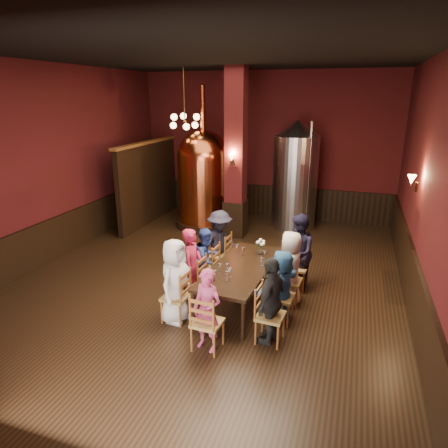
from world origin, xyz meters
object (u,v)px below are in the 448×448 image
(person_0, at_px, (175,281))
(dining_table, at_px, (241,270))
(person_2, at_px, (207,259))
(rose_vase, at_px, (260,244))
(person_1, at_px, (192,267))
(steel_vessel, at_px, (295,176))
(copper_kettle, at_px, (204,178))

(person_0, bearing_deg, dining_table, -37.06)
(person_2, bearing_deg, rose_vase, -56.95)
(person_1, distance_m, person_2, 0.67)
(person_0, relative_size, steel_vessel, 0.48)
(person_0, height_order, steel_vessel, steel_vessel)
(person_2, bearing_deg, person_0, -167.72)
(person_2, xyz_separation_m, steel_vessel, (1.03, 4.55, 0.92))
(dining_table, height_order, copper_kettle, copper_kettle)
(rose_vase, bearing_deg, person_1, -137.34)
(person_1, xyz_separation_m, person_2, (0.04, 0.66, -0.10))
(person_0, relative_size, rose_vase, 4.67)
(person_0, height_order, rose_vase, person_0)
(person_0, xyz_separation_m, copper_kettle, (-1.45, 5.15, 0.72))
(person_0, xyz_separation_m, person_2, (0.08, 1.33, -0.11))
(dining_table, bearing_deg, person_2, 158.78)
(person_2, distance_m, rose_vase, 1.12)
(copper_kettle, bearing_deg, person_1, -71.58)
(person_2, xyz_separation_m, rose_vase, (1.02, 0.32, 0.32))
(person_0, height_order, person_1, person_0)
(dining_table, bearing_deg, steel_vessel, 91.14)
(copper_kettle, distance_m, steel_vessel, 2.66)
(person_2, relative_size, rose_vase, 3.97)
(person_2, relative_size, copper_kettle, 0.32)
(copper_kettle, height_order, steel_vessel, copper_kettle)
(person_1, relative_size, steel_vessel, 0.48)
(person_0, bearing_deg, person_1, 3.30)
(person_1, distance_m, copper_kettle, 4.78)
(person_1, height_order, steel_vessel, steel_vessel)
(person_1, bearing_deg, person_0, 176.71)
(person_1, relative_size, rose_vase, 4.60)
(dining_table, xyz_separation_m, person_2, (-0.83, 0.38, -0.05))
(person_0, relative_size, person_1, 1.02)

